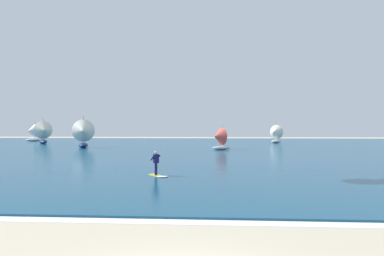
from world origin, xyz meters
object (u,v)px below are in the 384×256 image
(sailboat_leading, at_px, (83,133))
(sailboat_mid_left, at_px, (32,133))
(sailboat_near_shore, at_px, (275,134))
(sailboat_mid_right, at_px, (44,132))
(kitesurfer, at_px, (157,167))
(sailboat_far_left, at_px, (219,138))

(sailboat_leading, height_order, sailboat_mid_left, sailboat_leading)
(sailboat_mid_left, bearing_deg, sailboat_near_shore, -5.49)
(sailboat_mid_right, distance_m, sailboat_near_shore, 45.10)
(kitesurfer, relative_size, sailboat_far_left, 0.54)
(sailboat_far_left, height_order, sailboat_mid_left, sailboat_mid_left)
(sailboat_leading, distance_m, sailboat_far_left, 21.39)
(kitesurfer, distance_m, sailboat_near_shore, 52.28)
(kitesurfer, distance_m, sailboat_mid_left, 66.40)
(sailboat_mid_right, xyz_separation_m, sailboat_near_shore, (44.70, 6.03, -0.39))
(sailboat_leading, xyz_separation_m, sailboat_far_left, (21.05, -3.75, -0.65))
(sailboat_near_shore, bearing_deg, sailboat_mid_right, -172.31)
(sailboat_mid_right, bearing_deg, sailboat_mid_left, 126.09)
(kitesurfer, height_order, sailboat_near_shore, sailboat_near_shore)
(sailboat_far_left, xyz_separation_m, sailboat_near_shore, (11.29, 22.23, 0.23))
(kitesurfer, relative_size, sailboat_mid_left, 0.45)
(sailboat_far_left, relative_size, sailboat_mid_right, 0.72)
(sailboat_far_left, bearing_deg, sailboat_mid_left, 146.66)
(sailboat_far_left, distance_m, sailboat_near_shore, 24.94)
(sailboat_leading, bearing_deg, sailboat_near_shore, 29.74)
(sailboat_mid_left, bearing_deg, sailboat_mid_right, -53.91)
(sailboat_leading, bearing_deg, sailboat_far_left, -10.11)
(sailboat_near_shore, bearing_deg, sailboat_mid_left, 174.51)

